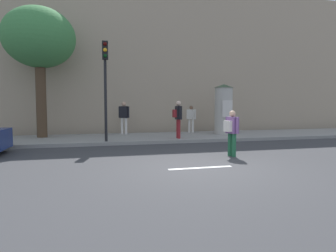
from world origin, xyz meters
name	(u,v)px	position (x,y,z in m)	size (l,w,h in m)	color
ground_plane	(201,168)	(0.00, 0.00, 0.00)	(80.00, 80.00, 0.00)	#38383A
sidewalk_curb	(152,138)	(0.00, 7.00, 0.07)	(36.00, 4.00, 0.15)	gray
lane_markings	(201,168)	(0.00, 0.00, 0.00)	(25.80, 0.16, 0.01)	silver
building_backdrop	(137,65)	(0.00, 12.00, 4.44)	(36.00, 5.00, 8.89)	tan
traffic_light	(105,75)	(-2.32, 5.24, 3.00)	(0.24, 0.45, 4.22)	black
poster_column	(223,109)	(4.06, 7.25, 1.53)	(1.06, 1.06, 2.72)	#B2ADA3
street_tree	(39,39)	(-5.30, 7.76, 4.87)	(3.36, 3.36, 6.22)	#4C3826
pedestrian_in_red_top	(232,130)	(1.61, 1.41, 0.90)	(0.45, 0.56, 1.53)	#1E5938
pedestrian_with_bag	(124,115)	(-1.28, 8.24, 1.19)	(0.55, 0.44, 1.75)	silver
pedestrian_with_backpack	(178,116)	(1.02, 5.73, 1.20)	(0.38, 0.57, 1.77)	maroon
pedestrian_tallest	(191,117)	(2.53, 8.25, 1.06)	(0.46, 0.58, 1.54)	silver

